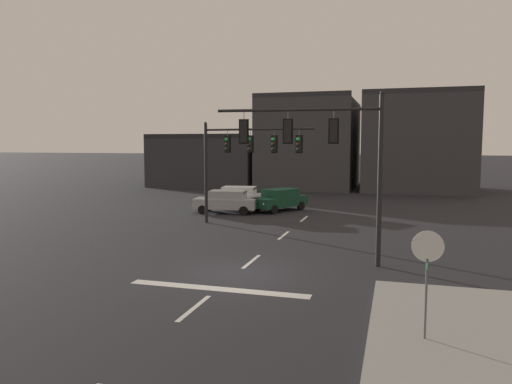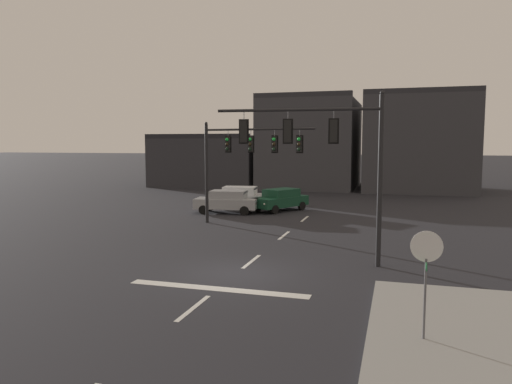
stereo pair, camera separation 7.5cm
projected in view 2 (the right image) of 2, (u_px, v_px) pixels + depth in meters
name	position (u px, v px, depth m)	size (l,w,h in m)	color
ground_plane	(236.00, 274.00, 18.36)	(400.00, 400.00, 0.00)	#232328
sidewalk_near_corner	(469.00, 334.00, 12.39)	(5.00, 8.00, 0.15)	gray
stop_bar_paint	(217.00, 289.00, 16.45)	(6.40, 0.50, 0.01)	silver
lane_centreline	(252.00, 261.00, 20.27)	(0.16, 26.40, 0.01)	silver
signal_mast_near_side	(326.00, 148.00, 19.43)	(6.71, 0.66, 6.96)	black
signal_mast_far_side	(243.00, 152.00, 28.74)	(7.01, 1.22, 6.23)	black
stop_sign	(426.00, 259.00, 11.69)	(0.76, 0.64, 2.83)	#56565B
car_lot_nearside	(227.00, 201.00, 34.23)	(4.61, 2.33, 1.61)	#9EA0A5
car_lot_middle	(280.00, 199.00, 35.37)	(3.73, 4.72, 1.61)	#143D28
car_lot_farside	(239.00, 196.00, 37.31)	(4.60, 2.30, 1.61)	silver
building_row	(318.00, 149.00, 54.67)	(34.53, 13.80, 10.13)	#2D2D33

